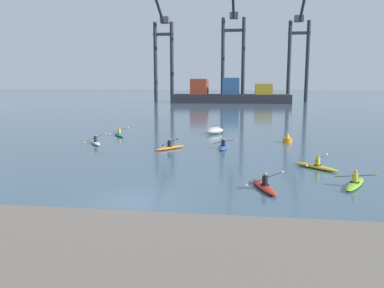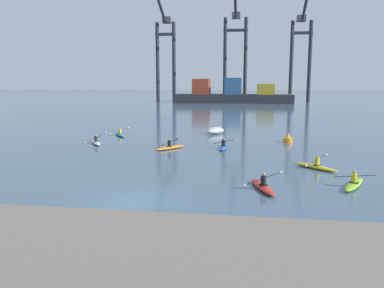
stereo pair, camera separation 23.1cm
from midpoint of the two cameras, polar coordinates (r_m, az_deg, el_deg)
The scene contains 14 objects.
ground_plane at distance 18.76m, azimuth -8.80°, elevation -8.59°, with size 800.00×800.00×0.00m, color #425B70.
container_barge at distance 120.54m, azimuth 6.05°, elevation 7.32°, with size 36.21×10.61×7.70m.
gantry_crane_west at distance 129.05m, azimuth -4.01°, elevation 14.28°, with size 6.74×21.78×35.30m.
gantry_crane_west_mid at distance 131.67m, azimuth 6.55°, elevation 14.41°, with size 8.03×19.48×35.35m.
gantry_crane_east_mid at distance 132.34m, azimuth 16.08°, elevation 13.69°, with size 7.04×17.62×34.47m.
capsized_dinghy at distance 43.86m, azimuth 3.69°, elevation 1.97°, with size 2.47×2.73×0.76m.
channel_buoy at distance 38.40m, azimuth 14.33°, elevation 0.74°, with size 0.90×0.90×1.00m.
kayak_yellow at distance 26.99m, azimuth 18.29°, elevation -3.18°, with size 2.72×2.93×0.96m.
kayak_teal at distance 42.79m, azimuth -10.58°, elevation 1.42°, with size 2.30×3.21×0.96m.
kayak_red at distance 21.04m, azimuth 10.85°, elevation -6.23°, with size 2.12×3.43×1.01m.
kayak_orange at distance 33.49m, azimuth -3.09°, elevation -0.47°, with size 2.48×3.10×1.07m.
kayak_white at distance 37.45m, azimuth -14.01°, elevation 0.27°, with size 2.28×3.22×1.09m.
kayak_lime at distance 23.08m, azimuth 23.36°, elevation -5.47°, with size 2.07×3.31×0.95m.
kayak_blue at distance 33.86m, azimuth 4.93°, elevation -0.39°, with size 2.26×3.41×0.95m.
Camera 2 is at (5.49, -17.07, 5.59)m, focal length 35.64 mm.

